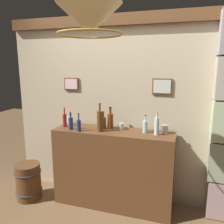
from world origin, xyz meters
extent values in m
cube|color=#BCAD8E|center=(0.00, 1.10, 1.22)|extent=(3.09, 0.08, 2.45)
cube|color=brown|center=(0.00, 1.04, 2.37)|extent=(3.09, 0.10, 0.14)
cube|color=brown|center=(-0.68, 1.05, 1.56)|extent=(0.21, 0.03, 0.17)
cube|color=beige|center=(-0.68, 1.03, 1.56)|extent=(0.18, 0.01, 0.14)
cube|color=brown|center=(0.56, 1.05, 1.56)|extent=(0.24, 0.03, 0.19)
cube|color=beige|center=(0.56, 1.03, 1.56)|extent=(0.21, 0.01, 0.16)
cube|color=#A98C8C|center=(1.34, 0.98, 0.24)|extent=(0.36, 0.28, 0.46)
cube|color=#B1A899|center=(1.24, 0.98, 1.68)|extent=(0.20, 0.28, 0.46)
cube|color=brown|center=(0.00, 0.81, 0.51)|extent=(1.52, 0.42, 1.01)
cylinder|color=#5C3513|center=(-0.15, 0.73, 1.14)|extent=(0.07, 0.07, 0.25)
cylinder|color=#5C3513|center=(-0.15, 0.73, 1.31)|extent=(0.02, 0.02, 0.09)
cylinder|color=maroon|center=(-0.15, 0.73, 1.36)|extent=(0.03, 0.03, 0.01)
cylinder|color=silver|center=(0.54, 0.80, 1.12)|extent=(0.05, 0.05, 0.21)
cylinder|color=silver|center=(0.54, 0.80, 1.25)|extent=(0.02, 0.02, 0.06)
cylinder|color=#B7932D|center=(0.54, 0.80, 1.28)|extent=(0.03, 0.03, 0.01)
cylinder|color=brown|center=(-0.15, 0.86, 1.09)|extent=(0.08, 0.08, 0.15)
cylinder|color=brown|center=(-0.15, 0.86, 1.20)|extent=(0.03, 0.03, 0.07)
cylinder|color=#B7932D|center=(-0.15, 0.86, 1.25)|extent=(0.04, 0.04, 0.01)
cylinder|color=#A0C5C3|center=(0.39, 0.85, 1.08)|extent=(0.06, 0.06, 0.14)
cylinder|color=#A0C5C3|center=(0.39, 0.85, 1.19)|extent=(0.02, 0.02, 0.07)
cylinder|color=maroon|center=(0.39, 0.85, 1.23)|extent=(0.02, 0.02, 0.01)
cylinder|color=brown|center=(-0.07, 0.90, 1.11)|extent=(0.08, 0.08, 0.19)
cylinder|color=brown|center=(-0.07, 0.90, 1.24)|extent=(0.03, 0.03, 0.08)
cylinder|color=black|center=(-0.07, 0.90, 1.29)|extent=(0.04, 0.04, 0.01)
cylinder|color=navy|center=(-0.53, 0.71, 1.09)|extent=(0.06, 0.06, 0.15)
cylinder|color=navy|center=(-0.53, 0.71, 1.20)|extent=(0.02, 0.02, 0.07)
cylinder|color=#B7932D|center=(-0.53, 0.71, 1.24)|extent=(0.03, 0.03, 0.01)
cylinder|color=maroon|center=(-0.67, 0.80, 1.10)|extent=(0.05, 0.05, 0.17)
cylinder|color=maroon|center=(-0.67, 0.80, 1.23)|extent=(0.02, 0.02, 0.09)
cylinder|color=#B7932D|center=(-0.67, 0.80, 1.28)|extent=(0.02, 0.02, 0.01)
cylinder|color=navy|center=(-0.40, 0.66, 1.08)|extent=(0.05, 0.05, 0.14)
cylinder|color=navy|center=(-0.40, 0.66, 1.19)|extent=(0.02, 0.02, 0.08)
cylinder|color=black|center=(-0.40, 0.66, 1.24)|extent=(0.02, 0.02, 0.01)
cylinder|color=silver|center=(0.08, 0.89, 1.06)|extent=(0.07, 0.07, 0.08)
cylinder|color=silver|center=(0.63, 0.88, 1.06)|extent=(0.08, 0.08, 0.10)
cylinder|color=silver|center=(-0.69, 0.97, 1.06)|extent=(0.06, 0.06, 0.10)
cone|color=beige|center=(0.10, -0.12, 2.16)|extent=(0.51, 0.51, 0.23)
torus|color=#AD8433|center=(0.10, -0.12, 2.06)|extent=(0.51, 0.51, 0.02)
cylinder|color=brown|center=(-1.15, 0.59, 0.25)|extent=(0.33, 0.33, 0.50)
torus|color=#333338|center=(-1.15, 0.59, 0.39)|extent=(0.36, 0.36, 0.02)
torus|color=#333338|center=(-1.15, 0.59, 0.11)|extent=(0.36, 0.36, 0.02)
camera|label=1|loc=(0.81, -1.83, 1.83)|focal=36.68mm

